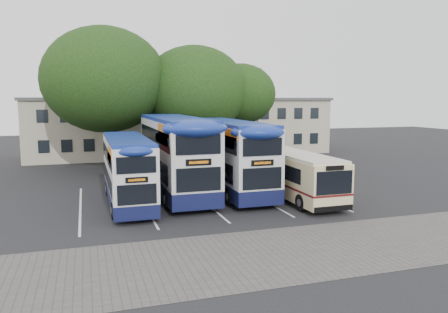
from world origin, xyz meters
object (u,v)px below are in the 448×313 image
lamp_post (258,109)px  tree_left (105,80)px  bus_dd_mid (175,152)px  bus_dd_left (127,167)px  tree_mid (195,91)px  bus_dd_right (229,153)px  tree_right (240,94)px  bus_single (292,172)px

lamp_post → tree_left: 15.07m
tree_left → bus_dd_mid: size_ratio=1.01×
bus_dd_left → bus_dd_mid: bus_dd_mid is taller
tree_mid → bus_dd_mid: size_ratio=0.90×
bus_dd_left → tree_left: bearing=92.5°
bus_dd_mid → bus_dd_right: size_ratio=1.06×
tree_left → bus_dd_mid: tree_left is taller
bus_dd_left → lamp_post: bearing=46.5°
tree_right → bus_dd_right: (-4.77, -11.16, -3.93)m
lamp_post → bus_dd_mid: lamp_post is taller
bus_dd_left → bus_dd_mid: (3.20, 1.96, 0.57)m
lamp_post → bus_dd_mid: (-10.89, -12.90, -2.37)m
tree_right → bus_dd_right: size_ratio=0.83×
tree_right → bus_dd_mid: (-8.22, -10.68, -3.78)m
bus_dd_mid → tree_right: bearing=52.4°
tree_right → bus_single: tree_right is taller
lamp_post → tree_right: 3.75m
bus_single → tree_mid: bearing=102.0°
bus_dd_mid → bus_single: 7.47m
lamp_post → tree_right: (-2.67, -2.22, 1.40)m
tree_mid → bus_dd_left: (-7.01, -12.11, -4.63)m
lamp_post → bus_dd_left: lamp_post is taller
bus_dd_right → bus_dd_left: bearing=-167.4°
lamp_post → bus_dd_right: size_ratio=0.81×
tree_left → tree_mid: bearing=-1.0°
bus_dd_right → bus_single: (3.19, -2.75, -0.96)m
bus_single → bus_dd_mid: bearing=154.1°
tree_right → bus_single: size_ratio=0.98×
bus_dd_left → bus_single: bus_dd_left is taller
lamp_post → tree_mid: tree_mid is taller
lamp_post → tree_left: (-14.63, -2.62, 2.52)m
tree_mid → bus_dd_right: 11.43m
bus_dd_left → bus_single: size_ratio=0.99×
tree_right → bus_dd_left: (-11.42, -12.64, -4.35)m
tree_left → bus_single: bearing=-52.4°
bus_dd_left → bus_dd_right: bus_dd_right is taller
lamp_post → tree_mid: size_ratio=0.85×
tree_right → tree_mid: bearing=-173.1°
tree_mid → tree_right: tree_mid is taller
lamp_post → bus_dd_left: bearing=-133.5°
bus_dd_right → tree_left: bearing=123.8°
lamp_post → bus_dd_left: 20.69m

